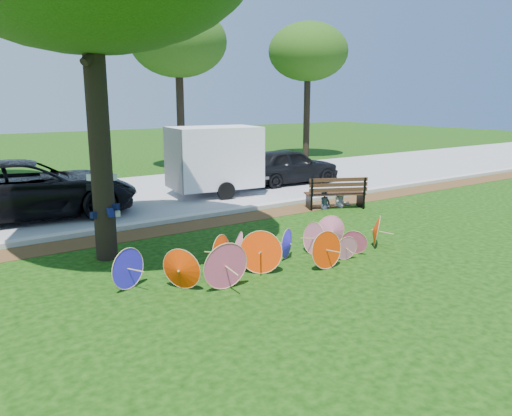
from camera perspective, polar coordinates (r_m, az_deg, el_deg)
The scene contains 12 objects.
ground at distance 9.63m, azimuth 4.32°, elevation -7.74°, with size 90.00×90.00×0.00m, color black.
mulch_strip at distance 13.28m, azimuth -7.92°, elevation -2.11°, with size 90.00×1.00×0.01m, color #472D16.
curb at distance 13.87m, azimuth -9.22°, elevation -1.28°, with size 90.00×0.30×0.12m, color #B7B5AD.
street at distance 17.65m, azimuth -15.02°, elevation 1.23°, with size 90.00×8.00×0.01m, color gray.
parasol_pile at distance 9.93m, azimuth 1.43°, elevation -4.80°, with size 6.32×1.84×0.88m.
black_van at distance 15.34m, azimuth -24.58°, elevation 1.96°, with size 2.72×5.91×1.64m, color black.
dark_pickup at distance 19.70m, azimuth 3.77°, elevation 4.81°, with size 1.65×4.10×1.40m, color black.
cargo_trailer at distance 17.28m, azimuth -4.76°, elevation 5.82°, with size 2.94×1.86×2.66m, color white.
park_bench at distance 15.49m, azimuth 9.00°, elevation 1.77°, with size 1.85×0.70×0.97m, color black, non-canonical shape.
person_left at distance 15.27m, azimuth 7.93°, elevation 2.01°, with size 0.42×0.28×1.15m, color #323845.
person_right at distance 15.74m, azimuth 9.82°, elevation 2.33°, with size 0.58×0.45×1.19m, color silver.
bg_trees at distance 24.14m, azimuth -10.46°, elevation 18.11°, with size 22.20×5.13×7.40m.
Camera 1 is at (-5.69, -7.02, 3.33)m, focal length 35.00 mm.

